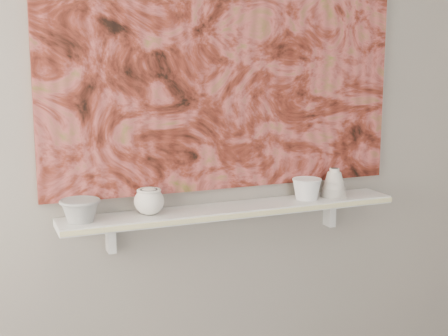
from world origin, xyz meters
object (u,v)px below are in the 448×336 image
cup_cream (149,201)px  shelf (234,210)px  painting (227,52)px  bowl_grey (80,210)px  bell_vessel (334,182)px  bowl_white (307,189)px

cup_cream → shelf: bearing=0.0°
cup_cream → painting: bearing=12.9°
shelf → bowl_grey: size_ratio=9.37×
cup_cream → bowl_grey: bearing=180.0°
shelf → bell_vessel: 0.47m
shelf → bowl_white: size_ratio=11.24×
bowl_grey → painting: bearing=7.5°
painting → bell_vessel: bearing=-9.8°
shelf → bell_vessel: bell_vessel is taller
painting → cup_cream: 0.66m
shelf → bell_vessel: size_ratio=11.35×
bell_vessel → bowl_white: 0.13m
painting → bowl_grey: bearing=-172.5°
bell_vessel → bowl_white: bell_vessel is taller
shelf → bowl_grey: (-0.61, 0.00, 0.06)m
bell_vessel → bowl_white: size_ratio=0.99×
bowl_grey → bowl_white: 0.94m
bell_vessel → bowl_white: bearing=180.0°
cup_cream → bowl_white: (0.69, 0.00, -0.01)m
shelf → painting: size_ratio=0.93×
shelf → bowl_white: bearing=0.0°
shelf → bowl_grey: bearing=180.0°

